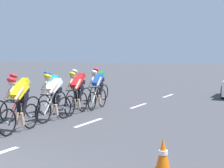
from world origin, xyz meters
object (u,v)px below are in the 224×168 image
Objects in this scene: cyclist_fifth at (52,91)px; cyclist_sixth at (76,92)px; cyclist_second at (19,104)px; cyclist_eighth at (97,89)px; traffic_cone_mid at (163,156)px; cyclist_ninth at (99,84)px; cyclist_fourth at (53,97)px; cyclist_seventh at (79,87)px; cyclist_third at (20,96)px.

cyclist_fifth is 1.00× the size of cyclist_sixth.
cyclist_eighth is (-0.15, 4.57, 0.00)m from cyclist_second.
cyclist_eighth reaches higher than traffic_cone_mid.
cyclist_sixth and cyclist_ninth have the same top height.
cyclist_fourth is at bearing 146.92° from traffic_cone_mid.
cyclist_seventh is at bearing 108.62° from cyclist_fourth.
cyclist_seventh is at bearing 132.85° from traffic_cone_mid.
cyclist_third is 1.12m from cyclist_fourth.
cyclist_second is 3.17m from cyclist_sixth.
cyclist_seventh is (-1.00, 1.73, 0.00)m from cyclist_sixth.
cyclist_sixth is at bearing 136.75° from traffic_cone_mid.
cyclist_second is 1.00× the size of cyclist_third.
cyclist_sixth is at bearing -59.98° from cyclist_seventh.
cyclist_fifth is (0.04, 1.62, 0.00)m from cyclist_third.
cyclist_second is at bearing -49.54° from cyclist_third.
cyclist_sixth is 2.00m from cyclist_seventh.
cyclist_second is 1.00× the size of cyclist_seventh.
cyclist_fourth is (1.06, 0.34, 0.00)m from cyclist_third.
cyclist_sixth is 1.00× the size of cyclist_ninth.
cyclist_fifth is at bearing -172.62° from cyclist_sixth.
cyclist_second is at bearing -79.90° from cyclist_ninth.
cyclist_ninth is at bearing 105.91° from cyclist_sixth.
cyclist_third is 1.62m from cyclist_fifth.
cyclist_ninth is (-1.03, 4.80, 0.00)m from cyclist_fourth.
cyclist_fifth is at bearing 110.94° from cyclist_second.
cyclist_eighth is at bearing -16.76° from cyclist_seventh.
cyclist_eighth is at bearing 90.07° from cyclist_fourth.
cyclist_seventh and cyclist_eighth have the same top height.
cyclist_fourth is at bearing -51.55° from cyclist_fifth.
cyclist_eighth is 2.69× the size of traffic_cone_mid.
cyclist_eighth is (1.05, -0.32, 0.00)m from cyclist_seventh.
cyclist_eighth is at bearing 91.82° from cyclist_second.
cyclist_eighth is (0.05, 1.41, 0.00)m from cyclist_sixth.
cyclist_fifth is at bearing 128.45° from cyclist_fourth.
traffic_cone_mid is at bearing -47.15° from cyclist_seventh.
cyclist_third and cyclist_ninth have the same top height.
cyclist_eighth is 2.23m from cyclist_ninth.
cyclist_fifth is 1.00× the size of cyclist_seventh.
cyclist_seventh is 1.00× the size of cyclist_eighth.
cyclist_second is 1.00× the size of cyclist_fourth.
cyclist_sixth is (1.01, 1.74, 0.00)m from cyclist_third.
traffic_cone_mid is (4.68, -3.05, -0.48)m from cyclist_fourth.
cyclist_fourth is 5.60m from traffic_cone_mid.
cyclist_fifth and cyclist_seventh have the same top height.
cyclist_sixth is (-0.20, 3.16, 0.00)m from cyclist_second.
traffic_cone_mid is at bearing -53.99° from cyclist_ninth.
cyclist_third is at bearing 130.46° from cyclist_second.
cyclist_seventh is 8.45m from traffic_cone_mid.
cyclist_fifth reaches higher than traffic_cone_mid.
cyclist_third and cyclist_eighth have the same top height.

